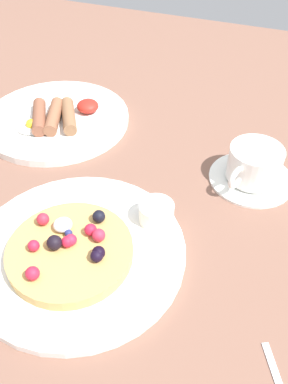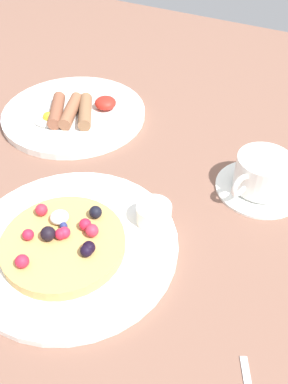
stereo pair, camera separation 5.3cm
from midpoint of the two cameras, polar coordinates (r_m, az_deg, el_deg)
name	(u,v)px [view 1 (the left image)]	position (r m, az deg, el deg)	size (l,w,h in m)	color
ground_plane	(133,220)	(0.62, -4.00, -4.02)	(2.00, 1.60, 0.03)	brown
pancake_plate	(78,251)	(0.56, -12.02, -8.28)	(0.29, 0.29, 0.01)	white
pancake_with_berries	(70,250)	(0.54, -13.20, -8.08)	(0.17, 0.17, 0.04)	tan
syrup_ramekin	(156,212)	(0.57, -0.90, -3.01)	(0.05, 0.05, 0.03)	white
breakfast_plate	(57,119)	(0.81, -14.13, 9.92)	(0.28, 0.28, 0.01)	white
fried_breakfast	(57,116)	(0.79, -14.10, 10.37)	(0.12, 0.14, 0.03)	brown
coffee_saucer	(251,178)	(0.67, 12.74, 1.90)	(0.14, 0.14, 0.01)	white
coffee_cup	(254,163)	(0.65, 13.10, 3.94)	(0.08, 0.11, 0.05)	white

